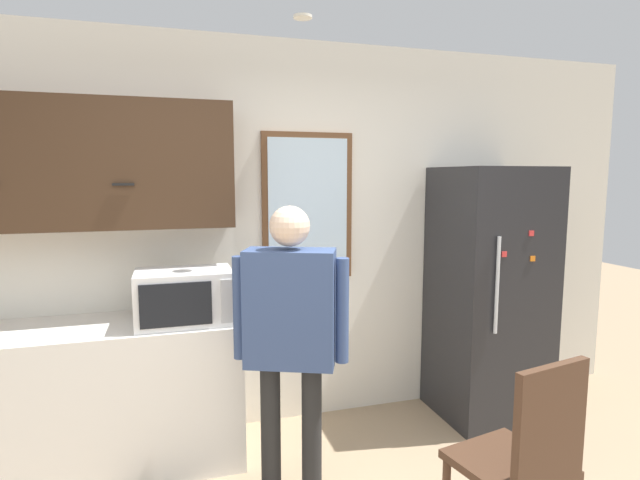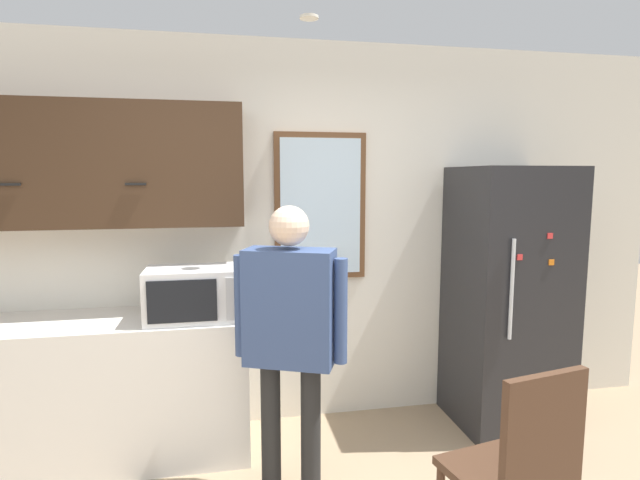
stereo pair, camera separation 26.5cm
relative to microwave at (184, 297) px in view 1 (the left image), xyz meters
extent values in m
cube|color=silver|center=(0.56, 0.42, 0.29)|extent=(6.00, 0.06, 2.70)
cube|color=silver|center=(-0.66, 0.09, -0.61)|extent=(1.97, 0.61, 0.90)
cube|color=#3D2819|center=(-0.66, 0.23, 0.78)|extent=(1.97, 0.32, 0.77)
cube|color=black|center=(-0.32, 0.06, 0.67)|extent=(0.12, 0.01, 0.01)
cube|color=white|center=(0.00, 0.00, 0.00)|extent=(0.56, 0.37, 0.32)
cube|color=black|center=(-0.05, -0.19, 0.00)|extent=(0.39, 0.01, 0.25)
cube|color=#B2B2B2|center=(0.24, -0.19, 0.00)|extent=(0.08, 0.01, 0.25)
cylinder|color=black|center=(0.43, -0.45, -0.68)|extent=(0.11, 0.11, 0.76)
cylinder|color=black|center=(0.64, -0.54, -0.68)|extent=(0.11, 0.11, 0.76)
cube|color=#384C7A|center=(0.53, -0.50, 0.02)|extent=(0.52, 0.39, 0.63)
sphere|color=beige|center=(0.53, -0.50, 0.45)|extent=(0.21, 0.21, 0.21)
cylinder|color=#384C7A|center=(0.28, -0.39, 0.01)|extent=(0.07, 0.07, 0.56)
cylinder|color=#384C7A|center=(0.79, -0.60, 0.01)|extent=(0.07, 0.07, 0.56)
cube|color=#232326|center=(2.16, 0.05, -0.14)|extent=(0.71, 0.67, 1.84)
cylinder|color=silver|center=(1.96, -0.31, 0.01)|extent=(0.02, 0.02, 0.64)
cube|color=red|center=(2.02, -0.29, 0.21)|extent=(0.04, 0.01, 0.04)
cube|color=orange|center=(2.24, -0.29, 0.17)|extent=(0.04, 0.01, 0.04)
cube|color=red|center=(2.22, -0.29, 0.34)|extent=(0.04, 0.01, 0.04)
cube|color=#472D1E|center=(1.39, -1.21, -0.61)|extent=(0.53, 0.53, 0.04)
cylinder|color=#472D1E|center=(1.55, -0.98, -0.84)|extent=(0.04, 0.04, 0.43)
cube|color=#472D1E|center=(1.43, -1.41, -0.33)|extent=(0.41, 0.12, 0.53)
cube|color=brown|center=(0.87, 0.38, 0.50)|extent=(0.65, 0.04, 1.03)
cube|color=silver|center=(0.87, 0.36, 0.50)|extent=(0.57, 0.01, 0.95)
cylinder|color=white|center=(0.71, -0.12, 1.62)|extent=(0.11, 0.11, 0.01)
camera|label=1|loc=(-0.07, -3.02, 0.71)|focal=28.00mm
camera|label=2|loc=(0.19, -3.09, 0.71)|focal=28.00mm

